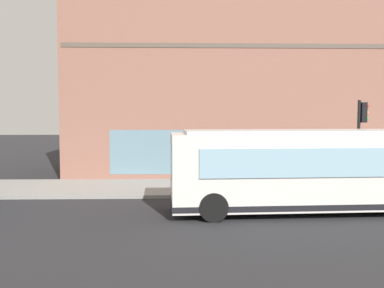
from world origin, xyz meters
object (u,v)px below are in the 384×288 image
(fire_hydrant, at_px, (382,175))
(city_bus_nearside, at_px, (306,171))
(pedestrian_by_light_pole, at_px, (286,164))
(pedestrian_near_building_entrance, at_px, (367,163))
(newspaper_vending_box, at_px, (197,182))
(traffic_light_near_corner, at_px, (361,128))

(fire_hydrant, bearing_deg, city_bus_nearside, 135.98)
(city_bus_nearside, height_order, pedestrian_by_light_pole, city_bus_nearside)
(pedestrian_near_building_entrance, bearing_deg, city_bus_nearside, 142.14)
(fire_hydrant, xyz_separation_m, newspaper_vending_box, (-2.29, 9.61, 0.09))
(pedestrian_by_light_pole, bearing_deg, city_bus_nearside, 173.14)
(pedestrian_near_building_entrance, bearing_deg, pedestrian_by_light_pole, 105.37)
(traffic_light_near_corner, distance_m, pedestrian_near_building_entrance, 4.40)
(traffic_light_near_corner, distance_m, fire_hydrant, 4.24)
(traffic_light_near_corner, xyz_separation_m, pedestrian_by_light_pole, (2.20, 2.80, -1.88))
(city_bus_nearside, height_order, newspaper_vending_box, city_bus_nearside)
(city_bus_nearside, distance_m, traffic_light_near_corner, 5.04)
(pedestrian_by_light_pole, height_order, newspaper_vending_box, pedestrian_by_light_pole)
(pedestrian_by_light_pole, distance_m, newspaper_vending_box, 4.98)
(fire_hydrant, relative_size, pedestrian_by_light_pole, 0.43)
(city_bus_nearside, distance_m, pedestrian_near_building_entrance, 8.66)
(traffic_light_near_corner, distance_m, pedestrian_by_light_pole, 4.03)
(traffic_light_near_corner, height_order, newspaper_vending_box, traffic_light_near_corner)
(traffic_light_near_corner, height_order, pedestrian_by_light_pole, traffic_light_near_corner)
(pedestrian_by_light_pole, bearing_deg, newspaper_vending_box, 112.87)
(city_bus_nearside, bearing_deg, traffic_light_near_corner, -45.99)
(fire_hydrant, distance_m, pedestrian_near_building_entrance, 1.13)
(pedestrian_near_building_entrance, distance_m, newspaper_vending_box, 9.75)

